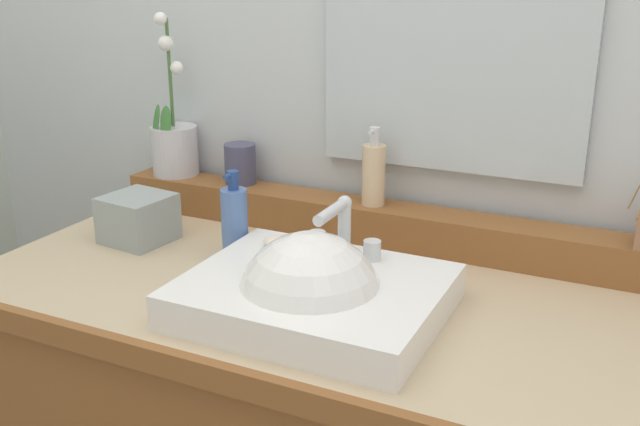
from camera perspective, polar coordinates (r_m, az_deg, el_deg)
The scene contains 10 objects.
wall_back at distance 1.65m, azimuth 6.73°, elevation 14.20°, with size 3.15×0.20×2.66m, color silver.
back_ledge at distance 1.57m, azimuth 4.15°, elevation -0.69°, with size 1.23×0.10×0.08m, color brown.
sink_basin at distance 1.24m, azimuth -0.65°, elevation -6.84°, with size 0.43×0.35×0.27m.
soap_bar at distance 1.36m, azimuth -3.12°, elevation -2.36°, with size 0.07×0.04×0.02m, color beige.
potted_plant at distance 1.80m, azimuth -11.37°, elevation 5.50°, with size 0.11×0.11×0.39m.
soap_dispenser at distance 1.54m, azimuth 4.36°, elevation 3.14°, with size 0.05×0.05×0.17m.
tumbler_cup at distance 1.71m, azimuth -6.28°, elevation 3.87°, with size 0.07×0.07×0.09m, color #43435E.
lotion_bottle at distance 1.46m, azimuth -6.71°, elevation -0.75°, with size 0.05×0.06×0.19m.
tissue_box at distance 1.61m, azimuth -14.08°, elevation -0.42°, with size 0.13×0.13×0.10m, color #909998.
mirror at distance 1.50m, azimuth 10.40°, elevation 12.78°, with size 0.55×0.02×0.51m, color silver.
Camera 1 is at (0.54, -1.12, 1.46)m, focal length 40.80 mm.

